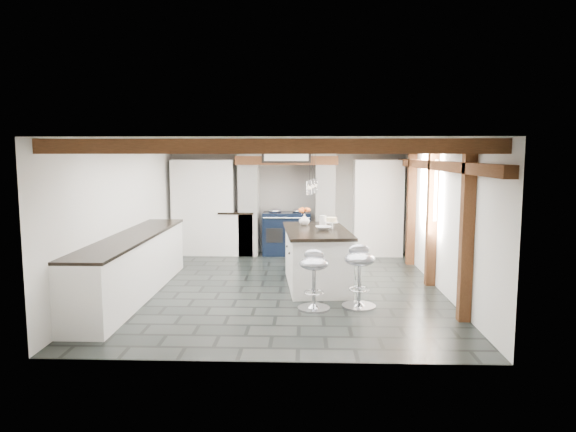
{
  "coord_description": "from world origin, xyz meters",
  "views": [
    {
      "loc": [
        0.38,
        -8.05,
        2.14
      ],
      "look_at": [
        0.1,
        0.4,
        1.1
      ],
      "focal_mm": 32.0,
      "sensor_mm": 36.0,
      "label": 1
    }
  ],
  "objects_px": {
    "bar_stool_near": "(359,269)",
    "bar_stool_far": "(314,273)",
    "kitchen_island": "(316,257)",
    "range_cooker": "(287,233)"
  },
  "relations": [
    {
      "from": "kitchen_island",
      "to": "bar_stool_far",
      "type": "bearing_deg",
      "value": -98.12
    },
    {
      "from": "bar_stool_near",
      "to": "kitchen_island",
      "type": "bearing_deg",
      "value": 105.97
    },
    {
      "from": "range_cooker",
      "to": "bar_stool_near",
      "type": "bearing_deg",
      "value": -73.09
    },
    {
      "from": "kitchen_island",
      "to": "bar_stool_near",
      "type": "xyz_separation_m",
      "value": [
        0.57,
        -1.17,
        0.07
      ]
    },
    {
      "from": "kitchen_island",
      "to": "bar_stool_far",
      "type": "xyz_separation_m",
      "value": [
        -0.06,
        -1.29,
        0.04
      ]
    },
    {
      "from": "kitchen_island",
      "to": "bar_stool_far",
      "type": "height_order",
      "value": "kitchen_island"
    },
    {
      "from": "range_cooker",
      "to": "bar_stool_far",
      "type": "bearing_deg",
      "value": -82.44
    },
    {
      "from": "bar_stool_near",
      "to": "bar_stool_far",
      "type": "distance_m",
      "value": 0.64
    },
    {
      "from": "bar_stool_near",
      "to": "bar_stool_far",
      "type": "xyz_separation_m",
      "value": [
        -0.63,
        -0.11,
        -0.03
      ]
    },
    {
      "from": "range_cooker",
      "to": "bar_stool_far",
      "type": "height_order",
      "value": "range_cooker"
    }
  ]
}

